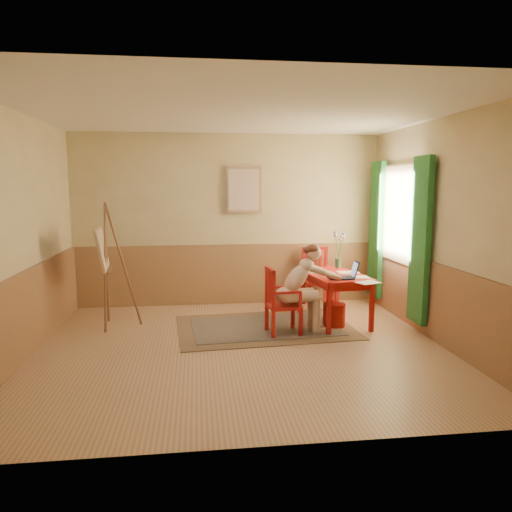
{
  "coord_description": "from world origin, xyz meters",
  "views": [
    {
      "loc": [
        -0.51,
        -5.57,
        1.96
      ],
      "look_at": [
        0.25,
        0.55,
        1.05
      ],
      "focal_mm": 33.35,
      "sensor_mm": 36.0,
      "label": 1
    }
  ],
  "objects": [
    {
      "name": "room",
      "position": [
        0.0,
        0.0,
        1.4
      ],
      "size": [
        5.04,
        4.54,
        2.84
      ],
      "color": "tan",
      "rests_on": "ground"
    },
    {
      "name": "wainscot",
      "position": [
        0.0,
        0.8,
        0.5
      ],
      "size": [
        5.0,
        4.5,
        1.0
      ],
      "color": "#A2744D",
      "rests_on": "room"
    },
    {
      "name": "window",
      "position": [
        2.42,
        1.1,
        1.35
      ],
      "size": [
        0.12,
        2.01,
        2.2
      ],
      "color": "white",
      "rests_on": "room"
    },
    {
      "name": "wall_portrait",
      "position": [
        0.25,
        2.2,
        1.9
      ],
      "size": [
        0.6,
        0.05,
        0.76
      ],
      "color": "tan",
      "rests_on": "room"
    },
    {
      "name": "rug",
      "position": [
        0.4,
        0.78,
        0.01
      ],
      "size": [
        2.51,
        1.77,
        0.02
      ],
      "color": "#8C7251",
      "rests_on": "room"
    },
    {
      "name": "table",
      "position": [
        1.42,
        0.92,
        0.63
      ],
      "size": [
        0.88,
        1.29,
        0.72
      ],
      "color": "red",
      "rests_on": "room"
    },
    {
      "name": "chair_left",
      "position": [
        0.56,
        0.47,
        0.45
      ],
      "size": [
        0.45,
        0.44,
        0.9
      ],
      "color": "red",
      "rests_on": "room"
    },
    {
      "name": "chair_back",
      "position": [
        1.43,
        1.91,
        0.48
      ],
      "size": [
        0.43,
        0.45,
        0.96
      ],
      "color": "red",
      "rests_on": "room"
    },
    {
      "name": "figure",
      "position": [
        0.86,
        0.48,
        0.66
      ],
      "size": [
        0.91,
        0.42,
        1.21
      ],
      "color": "beige",
      "rests_on": "room"
    },
    {
      "name": "laptop",
      "position": [
        1.47,
        0.56,
        0.77
      ],
      "size": [
        0.41,
        0.27,
        0.24
      ],
      "color": "#1E2338",
      "rests_on": "table"
    },
    {
      "name": "papers",
      "position": [
        1.55,
        0.74,
        0.72
      ],
      "size": [
        0.85,
        1.2,
        0.0
      ],
      "color": "white",
      "rests_on": "table"
    },
    {
      "name": "vase",
      "position": [
        1.62,
        1.39,
        0.98
      ],
      "size": [
        0.24,
        0.28,
        0.57
      ],
      "color": "#3F724C",
      "rests_on": "table"
    },
    {
      "name": "wastebasket",
      "position": [
        1.37,
        0.71,
        0.17
      ],
      "size": [
        0.33,
        0.33,
        0.33
      ],
      "primitive_type": "cylinder",
      "rotation": [
        0.0,
        0.0,
        -0.06
      ],
      "color": "#AF1B12",
      "rests_on": "room"
    },
    {
      "name": "easel",
      "position": [
        -1.78,
        1.11,
        1.03
      ],
      "size": [
        0.62,
        0.78,
        1.75
      ],
      "color": "brown",
      "rests_on": "room"
    }
  ]
}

